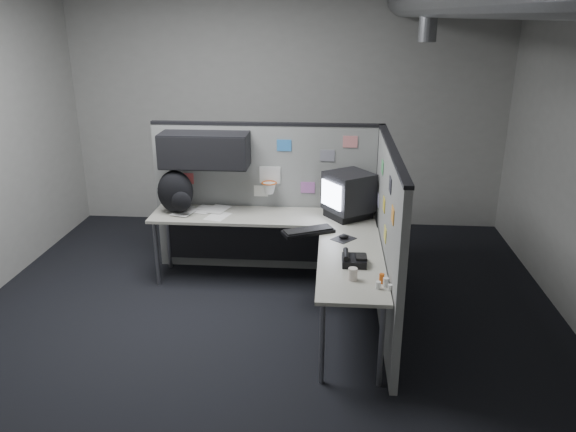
# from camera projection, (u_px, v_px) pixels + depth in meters

# --- Properties ---
(room) EXTENTS (5.62, 5.62, 3.22)m
(room) POSITION_uv_depth(u_px,v_px,m) (328.00, 94.00, 4.36)
(room) COLOR black
(room) RESTS_ON ground
(partition_back) EXTENTS (2.44, 0.42, 1.63)m
(partition_back) POSITION_uv_depth(u_px,v_px,m) (251.00, 183.00, 5.94)
(partition_back) COLOR gray
(partition_back) RESTS_ON ground
(partition_right) EXTENTS (0.07, 2.23, 1.63)m
(partition_right) POSITION_uv_depth(u_px,v_px,m) (387.00, 238.00, 4.94)
(partition_right) COLOR gray
(partition_right) RESTS_ON ground
(desk) EXTENTS (2.31, 2.11, 0.73)m
(desk) POSITION_uv_depth(u_px,v_px,m) (284.00, 236.00, 5.54)
(desk) COLOR #A4A394
(desk) RESTS_ON ground
(monitor) EXTENTS (0.57, 0.57, 0.46)m
(monitor) POSITION_uv_depth(u_px,v_px,m) (349.00, 195.00, 5.64)
(monitor) COLOR black
(monitor) RESTS_ON desk
(keyboard) EXTENTS (0.52, 0.37, 0.04)m
(keyboard) POSITION_uv_depth(u_px,v_px,m) (308.00, 231.00, 5.29)
(keyboard) COLOR black
(keyboard) RESTS_ON desk
(mouse) EXTENTS (0.25, 0.25, 0.04)m
(mouse) POSITION_uv_depth(u_px,v_px,m) (344.00, 238.00, 5.15)
(mouse) COLOR black
(mouse) RESTS_ON desk
(phone) EXTENTS (0.20, 0.22, 0.10)m
(phone) POSITION_uv_depth(u_px,v_px,m) (354.00, 260.00, 4.63)
(phone) COLOR black
(phone) RESTS_ON desk
(bottles) EXTENTS (0.13, 0.16, 0.08)m
(bottles) POSITION_uv_depth(u_px,v_px,m) (383.00, 283.00, 4.24)
(bottles) COLOR silver
(bottles) RESTS_ON desk
(cup) EXTENTS (0.09, 0.09, 0.10)m
(cup) POSITION_uv_depth(u_px,v_px,m) (353.00, 274.00, 4.34)
(cup) COLOR beige
(cup) RESTS_ON desk
(papers) EXTENTS (0.70, 0.53, 0.01)m
(papers) POSITION_uv_depth(u_px,v_px,m) (201.00, 211.00, 5.87)
(papers) COLOR white
(papers) RESTS_ON desk
(backpack) EXTENTS (0.43, 0.39, 0.45)m
(backpack) POSITION_uv_depth(u_px,v_px,m) (176.00, 193.00, 5.77)
(backpack) COLOR black
(backpack) RESTS_ON desk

